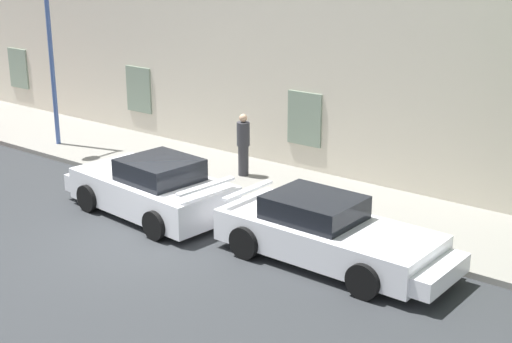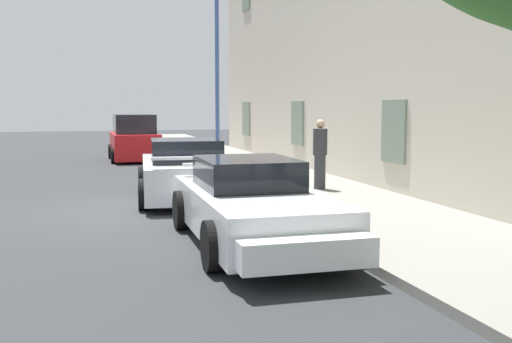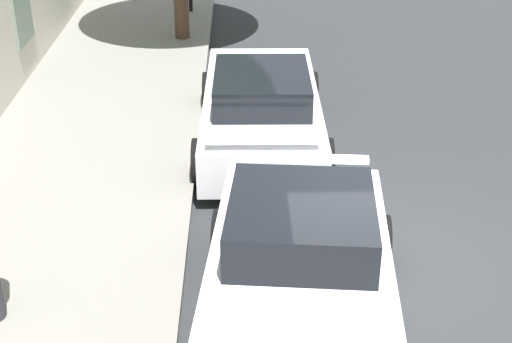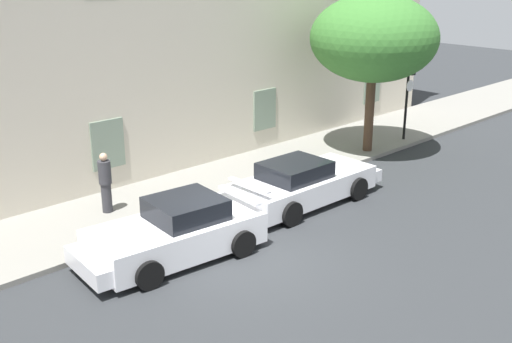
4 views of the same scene
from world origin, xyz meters
name	(u,v)px [view 2 (image 2 of 4)]	position (x,y,z in m)	size (l,w,h in m)	color
ground_plane	(135,210)	(0.00, 0.00, 0.00)	(80.00, 80.00, 0.00)	#2B2D30
sidewalk	(325,198)	(0.00, 4.36, 0.07)	(60.00, 3.55, 0.14)	gray
sportscar_red_lead	(185,173)	(-1.25, 1.28, 0.62)	(4.67, 2.48, 1.44)	white
sportscar_yellow_flank	(255,208)	(3.87, 1.53, 0.61)	(5.06, 2.16, 1.36)	white
hatchback_parked	(134,140)	(-11.66, 1.02, 0.83)	(3.60, 1.97, 1.84)	red
street_lamp	(205,42)	(-7.67, 3.13, 4.34)	(0.44, 1.42, 6.14)	#3F5999
pedestrian_admiring	(320,153)	(-1.00, 4.63, 1.02)	(0.40, 0.40, 1.73)	#333338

